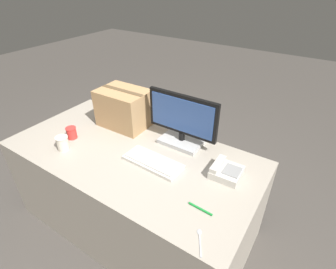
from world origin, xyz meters
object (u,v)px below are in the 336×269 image
monitor (182,123)px  pen_marker (200,209)px  desk_phone (226,171)px  spoon (200,238)px  paper_cup_right (63,143)px  keyboard (153,162)px  cardboard_box (124,108)px  paper_cup_left (72,133)px

monitor → pen_marker: bearing=-50.0°
desk_phone → spoon: 0.50m
paper_cup_right → spoon: size_ratio=0.74×
paper_cup_right → keyboard: bearing=19.3°
monitor → keyboard: size_ratio=1.30×
spoon → pen_marker: size_ratio=0.98×
paper_cup_right → cardboard_box: 0.54m
desk_phone → spoon: bearing=-83.0°
desk_phone → cardboard_box: 0.96m
paper_cup_left → cardboard_box: cardboard_box is taller
monitor → cardboard_box: monitor is taller
pen_marker → paper_cup_right: bearing=-174.7°
spoon → cardboard_box: 1.20m
keyboard → spoon: bearing=-30.8°
paper_cup_left → cardboard_box: (0.20, 0.38, 0.10)m
keyboard → cardboard_box: (-0.49, 0.29, 0.14)m
desk_phone → pen_marker: desk_phone is taller
cardboard_box → paper_cup_left: bearing=-117.5°
keyboard → cardboard_box: bearing=151.2°
spoon → pen_marker: bearing=-3.9°
monitor → desk_phone: (0.41, -0.15, -0.14)m
desk_phone → cardboard_box: size_ratio=0.47×
cardboard_box → pen_marker: (0.94, -0.47, -0.14)m
spoon → paper_cup_right: bearing=53.6°
paper_cup_left → pen_marker: (1.13, -0.09, -0.04)m
keyboard → pen_marker: size_ratio=2.88×
monitor → paper_cup_right: bearing=-141.4°
paper_cup_left → cardboard_box: 0.44m
keyboard → paper_cup_left: (-0.69, -0.09, 0.03)m
keyboard → paper_cup_left: size_ratio=4.56×
keyboard → monitor: bearing=85.6°
paper_cup_right → cardboard_box: cardboard_box is taller
monitor → pen_marker: monitor is taller
paper_cup_right → cardboard_box: (0.13, 0.51, 0.10)m
monitor → pen_marker: 0.66m
cardboard_box → monitor: bearing=1.7°
paper_cup_right → desk_phone: bearing=19.2°
desk_phone → keyboard: bearing=-162.9°
paper_cup_right → cardboard_box: bearing=75.5°
monitor → cardboard_box: 0.53m
paper_cup_right → pen_marker: size_ratio=0.72×
spoon → pen_marker: (-0.08, 0.16, 0.00)m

